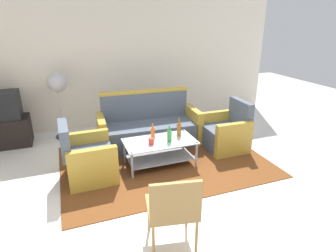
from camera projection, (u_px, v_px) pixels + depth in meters
ground_plane at (191, 192)px, 3.80m from camera, size 14.00×14.00×0.00m
wall_back at (132, 58)px, 5.98m from camera, size 6.52×0.12×2.80m
rug at (164, 161)px, 4.62m from camera, size 3.21×2.26×0.01m
couch at (149, 128)px, 5.14m from camera, size 1.83×0.82×0.96m
armchair_left at (88, 160)px, 4.06m from camera, size 0.71×0.77×0.85m
armchair_right at (226, 133)px, 5.00m from camera, size 0.71×0.77×0.85m
coffee_table at (160, 149)px, 4.43m from camera, size 1.10×0.60×0.40m
bottle_orange at (153, 133)px, 4.43m from camera, size 0.06×0.06×0.25m
bottle_brown at (179, 129)px, 4.54m from camera, size 0.07×0.07×0.29m
bottle_green at (169, 136)px, 4.32m from camera, size 0.07×0.07×0.26m
cup at (151, 141)px, 4.24m from camera, size 0.08×0.08×0.10m
tv_stand at (7, 132)px, 5.12m from camera, size 0.80×0.50×0.52m
television at (1, 105)px, 4.95m from camera, size 0.60×0.45×0.48m
pedestal_fan at (58, 86)px, 5.22m from camera, size 0.36×0.36×1.27m
wicker_chair at (173, 207)px, 2.71m from camera, size 0.56×0.56×0.84m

